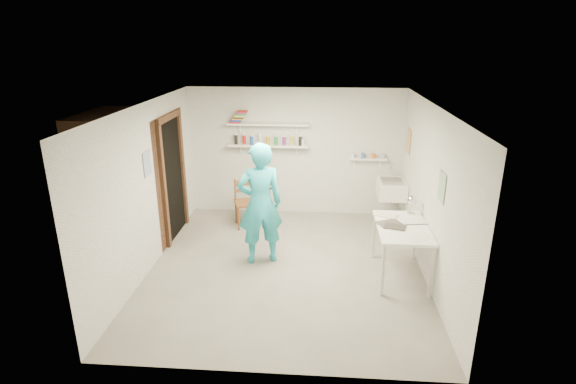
# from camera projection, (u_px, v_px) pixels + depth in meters

# --- Properties ---
(floor) EXTENTS (4.00, 4.50, 0.02)m
(floor) POSITION_uv_depth(u_px,v_px,m) (286.00, 267.00, 6.73)
(floor) COLOR slate
(floor) RESTS_ON ground
(ceiling) EXTENTS (4.00, 4.50, 0.02)m
(ceiling) POSITION_uv_depth(u_px,v_px,m) (286.00, 105.00, 5.93)
(ceiling) COLOR silver
(ceiling) RESTS_ON wall_back
(wall_back) EXTENTS (4.00, 0.02, 2.40)m
(wall_back) POSITION_uv_depth(u_px,v_px,m) (295.00, 152.00, 8.46)
(wall_back) COLOR silver
(wall_back) RESTS_ON ground
(wall_front) EXTENTS (4.00, 0.02, 2.40)m
(wall_front) POSITION_uv_depth(u_px,v_px,m) (267.00, 270.00, 4.20)
(wall_front) COLOR silver
(wall_front) RESTS_ON ground
(wall_left) EXTENTS (0.02, 4.50, 2.40)m
(wall_left) POSITION_uv_depth(u_px,v_px,m) (147.00, 188.00, 6.47)
(wall_left) COLOR silver
(wall_left) RESTS_ON ground
(wall_right) EXTENTS (0.02, 4.50, 2.40)m
(wall_right) POSITION_uv_depth(u_px,v_px,m) (431.00, 195.00, 6.19)
(wall_right) COLOR silver
(wall_right) RESTS_ON ground
(doorway_recess) EXTENTS (0.02, 0.90, 2.00)m
(doorway_recess) POSITION_uv_depth(u_px,v_px,m) (173.00, 179.00, 7.52)
(doorway_recess) COLOR black
(doorway_recess) RESTS_ON wall_left
(corridor_box) EXTENTS (1.40, 1.50, 2.10)m
(corridor_box) POSITION_uv_depth(u_px,v_px,m) (131.00, 175.00, 7.56)
(corridor_box) COLOR brown
(corridor_box) RESTS_ON ground
(door_lintel) EXTENTS (0.06, 1.05, 0.10)m
(door_lintel) POSITION_uv_depth(u_px,v_px,m) (168.00, 117.00, 7.18)
(door_lintel) COLOR brown
(door_lintel) RESTS_ON wall_left
(door_jamb_near) EXTENTS (0.06, 0.10, 2.00)m
(door_jamb_near) POSITION_uv_depth(u_px,v_px,m) (164.00, 189.00, 7.05)
(door_jamb_near) COLOR brown
(door_jamb_near) RESTS_ON ground
(door_jamb_far) EXTENTS (0.06, 0.10, 2.00)m
(door_jamb_far) POSITION_uv_depth(u_px,v_px,m) (183.00, 171.00, 7.99)
(door_jamb_far) COLOR brown
(door_jamb_far) RESTS_ON ground
(shelf_lower) EXTENTS (1.50, 0.22, 0.03)m
(shelf_lower) POSITION_uv_depth(u_px,v_px,m) (268.00, 146.00, 8.32)
(shelf_lower) COLOR white
(shelf_lower) RESTS_ON wall_back
(shelf_upper) EXTENTS (1.50, 0.22, 0.03)m
(shelf_upper) POSITION_uv_depth(u_px,v_px,m) (268.00, 124.00, 8.19)
(shelf_upper) COLOR white
(shelf_upper) RESTS_ON wall_back
(ledge_shelf) EXTENTS (0.70, 0.14, 0.03)m
(ledge_shelf) POSITION_uv_depth(u_px,v_px,m) (368.00, 159.00, 8.30)
(ledge_shelf) COLOR white
(ledge_shelf) RESTS_ON wall_back
(poster_left) EXTENTS (0.01, 0.28, 0.36)m
(poster_left) POSITION_uv_depth(u_px,v_px,m) (147.00, 164.00, 6.40)
(poster_left) COLOR #334C7F
(poster_left) RESTS_ON wall_left
(poster_right_a) EXTENTS (0.01, 0.34, 0.42)m
(poster_right_a) POSITION_uv_depth(u_px,v_px,m) (408.00, 141.00, 7.77)
(poster_right_a) COLOR #995933
(poster_right_a) RESTS_ON wall_right
(poster_right_b) EXTENTS (0.01, 0.30, 0.38)m
(poster_right_b) POSITION_uv_depth(u_px,v_px,m) (442.00, 187.00, 5.57)
(poster_right_b) COLOR #3F724C
(poster_right_b) RESTS_ON wall_right
(belfast_sink) EXTENTS (0.48, 0.60, 0.30)m
(belfast_sink) POSITION_uv_depth(u_px,v_px,m) (392.00, 189.00, 7.97)
(belfast_sink) COLOR white
(belfast_sink) RESTS_ON wall_right
(man) EXTENTS (0.78, 0.64, 1.86)m
(man) POSITION_uv_depth(u_px,v_px,m) (260.00, 204.00, 6.62)
(man) COLOR #26AEC1
(man) RESTS_ON ground
(wall_clock) EXTENTS (0.33, 0.14, 0.33)m
(wall_clock) POSITION_uv_depth(u_px,v_px,m) (266.00, 180.00, 6.71)
(wall_clock) COLOR #F2EFA5
(wall_clock) RESTS_ON man
(wooden_chair) EXTENTS (0.52, 0.50, 0.89)m
(wooden_chair) POSITION_uv_depth(u_px,v_px,m) (247.00, 203.00, 8.04)
(wooden_chair) COLOR brown
(wooden_chair) RESTS_ON ground
(work_table) EXTENTS (0.70, 1.17, 0.78)m
(work_table) POSITION_uv_depth(u_px,v_px,m) (401.00, 251.00, 6.35)
(work_table) COLOR white
(work_table) RESTS_ON ground
(desk_lamp) EXTENTS (0.15, 0.15, 0.15)m
(desk_lamp) POSITION_uv_depth(u_px,v_px,m) (412.00, 200.00, 6.57)
(desk_lamp) COLOR silver
(desk_lamp) RESTS_ON work_table
(spray_cans) EXTENTS (1.31, 0.06, 0.17)m
(spray_cans) POSITION_uv_depth(u_px,v_px,m) (268.00, 140.00, 8.29)
(spray_cans) COLOR black
(spray_cans) RESTS_ON shelf_lower
(book_stack) EXTENTS (0.32, 0.14, 0.22)m
(book_stack) POSITION_uv_depth(u_px,v_px,m) (239.00, 117.00, 8.18)
(book_stack) COLOR red
(book_stack) RESTS_ON shelf_upper
(ledge_pots) EXTENTS (0.48, 0.07, 0.09)m
(ledge_pots) POSITION_uv_depth(u_px,v_px,m) (368.00, 156.00, 8.28)
(ledge_pots) COLOR silver
(ledge_pots) RESTS_ON ledge_shelf
(papers) EXTENTS (0.30, 0.22, 0.02)m
(papers) POSITION_uv_depth(u_px,v_px,m) (403.00, 226.00, 6.22)
(papers) COLOR silver
(papers) RESTS_ON work_table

